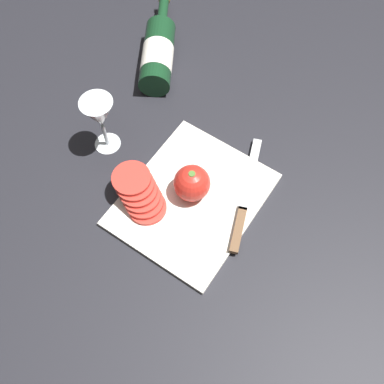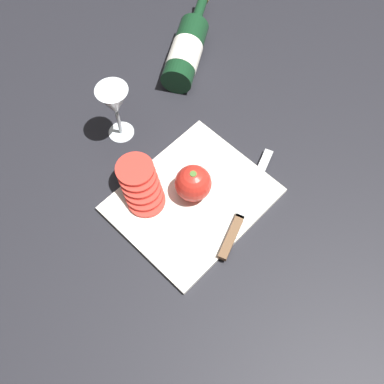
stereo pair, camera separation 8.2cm
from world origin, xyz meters
name	(u,v)px [view 2 (the right image)]	position (x,y,z in m)	size (l,w,h in m)	color
ground_plane	(196,197)	(0.00, 0.00, 0.00)	(3.00, 3.00, 0.00)	black
cutting_board	(192,199)	(-0.01, 0.00, 0.01)	(0.34, 0.28, 0.01)	silver
wine_bottle	(186,51)	(0.28, 0.31, 0.04)	(0.31, 0.22, 0.08)	#14381E
wine_glass	(115,103)	(0.00, 0.26, 0.11)	(0.08, 0.08, 0.16)	silver
whole_tomato	(193,183)	(0.00, 0.01, 0.05)	(0.08, 0.08, 0.08)	red
knife	(237,224)	(0.01, -0.12, 0.02)	(0.29, 0.12, 0.01)	silver
tomato_slice_stack_near	(141,185)	(-0.08, 0.10, 0.04)	(0.11, 0.14, 0.06)	red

